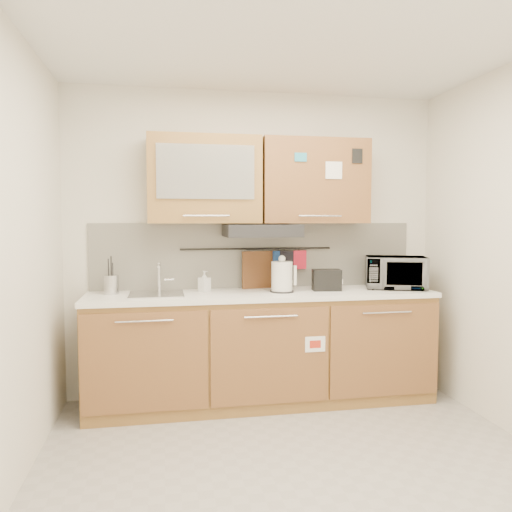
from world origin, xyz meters
name	(u,v)px	position (x,y,z in m)	size (l,w,h in m)	color
floor	(302,474)	(0.00, 0.00, 0.00)	(3.20, 3.20, 0.00)	#9E9993
ceiling	(305,23)	(0.00, 0.00, 2.60)	(3.20, 3.20, 0.00)	white
wall_back	(256,244)	(0.00, 1.50, 1.30)	(3.20, 3.20, 0.00)	silver
wall_left	(5,260)	(-1.60, 0.00, 1.30)	(3.00, 3.00, 0.00)	silver
base_cabinet	(263,354)	(0.00, 1.19, 0.41)	(2.80, 0.64, 0.88)	olive
countertop	(263,294)	(0.00, 1.19, 0.90)	(2.82, 0.62, 0.04)	white
backsplash	(256,255)	(0.00, 1.49, 1.20)	(2.80, 0.02, 0.56)	silver
upper_cabinets	(259,181)	(0.00, 1.32, 1.83)	(1.82, 0.37, 0.70)	olive
range_hood	(261,231)	(0.00, 1.25, 1.42)	(0.60, 0.46, 0.10)	black
sink	(157,294)	(-0.85, 1.21, 0.92)	(0.42, 0.40, 0.26)	silver
utensil_rail	(257,249)	(0.00, 1.45, 1.26)	(0.02, 0.02, 1.30)	black
utensil_crock	(111,284)	(-1.20, 1.30, 1.00)	(0.14, 0.14, 0.30)	#B7B7BC
kettle	(282,277)	(0.16, 1.16, 1.04)	(0.22, 0.19, 0.30)	silver
toaster	(327,280)	(0.54, 1.19, 1.01)	(0.25, 0.17, 0.18)	black
microwave	(396,273)	(1.16, 1.20, 1.06)	(0.50, 0.34, 0.27)	#999999
soap_bottle	(204,281)	(-0.46, 1.31, 1.01)	(0.08, 0.08, 0.17)	#999999
cutting_board	(263,278)	(0.05, 1.44, 1.00)	(0.38, 0.03, 0.47)	brown
oven_mitt	(278,261)	(0.19, 1.44, 1.15)	(0.11, 0.03, 0.18)	navy
dark_pouch	(285,265)	(0.24, 1.44, 1.11)	(0.16, 0.05, 0.25)	black
pot_holder	(299,260)	(0.37, 1.44, 1.16)	(0.13, 0.02, 0.16)	red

